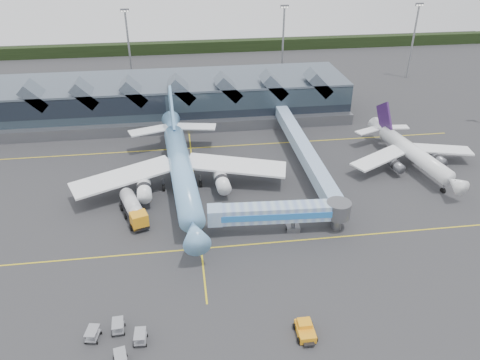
{
  "coord_description": "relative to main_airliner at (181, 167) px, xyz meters",
  "views": [
    {
      "loc": [
        -1.89,
        -65.93,
        45.27
      ],
      "look_at": [
        7.71,
        3.79,
        5.0
      ],
      "focal_mm": 35.0,
      "sensor_mm": 36.0,
      "label": 1
    }
  ],
  "objects": [
    {
      "name": "ground",
      "position": [
        2.36,
        -11.07,
        -4.41
      ],
      "size": [
        260.0,
        260.0,
        0.0
      ],
      "primitive_type": "plane",
      "color": "#2A2A2D",
      "rests_on": "ground"
    },
    {
      "name": "main_airliner",
      "position": [
        0.0,
        0.0,
        0.0
      ],
      "size": [
        40.52,
        46.71,
        15.0
      ],
      "rotation": [
        0.0,
        0.0,
        0.07
      ],
      "color": "#75B0ED",
      "rests_on": "ground"
    },
    {
      "name": "tree_line_far",
      "position": [
        2.36,
        98.93,
        -2.41
      ],
      "size": [
        260.0,
        4.0,
        4.0
      ],
      "primitive_type": "cube",
      "color": "black",
      "rests_on": "ground"
    },
    {
      "name": "jet_bridge",
      "position": [
        16.58,
        -16.2,
        -0.91
      ],
      "size": [
        23.18,
        4.61,
        5.11
      ],
      "rotation": [
        0.0,
        0.0,
        -0.06
      ],
      "color": "#7C99D0",
      "rests_on": "ground"
    },
    {
      "name": "regional_jet",
      "position": [
        46.45,
        2.65,
        -1.14
      ],
      "size": [
        27.25,
        30.0,
        10.3
      ],
      "rotation": [
        0.0,
        0.0,
        0.15
      ],
      "color": "white",
      "rests_on": "ground"
    },
    {
      "name": "pushback_tug",
      "position": [
        13.95,
        -37.83,
        -3.65
      ],
      "size": [
        2.44,
        3.83,
        1.68
      ],
      "rotation": [
        0.0,
        0.0,
        -0.0
      ],
      "color": "orange",
      "rests_on": "ground"
    },
    {
      "name": "fuel_truck",
      "position": [
        -8.46,
        -8.88,
        -2.43
      ],
      "size": [
        5.52,
        10.49,
        3.53
      ],
      "rotation": [
        0.0,
        0.0,
        0.32
      ],
      "color": "black",
      "rests_on": "ground"
    },
    {
      "name": "taxi_stripes",
      "position": [
        2.36,
        -1.07,
        -4.4
      ],
      "size": [
        120.0,
        60.0,
        0.01
      ],
      "color": "yellow",
      "rests_on": "ground"
    },
    {
      "name": "light_masts",
      "position": [
        23.36,
        51.73,
        8.08
      ],
      "size": [
        132.4,
        42.56,
        22.45
      ],
      "color": "gray",
      "rests_on": "ground"
    },
    {
      "name": "baggage_carts",
      "position": [
        -8.72,
        -36.08,
        -3.57
      ],
      "size": [
        7.48,
        7.18,
        1.49
      ],
      "rotation": [
        0.0,
        0.0,
        -0.05
      ],
      "color": "#9C9EA5",
      "rests_on": "ground"
    },
    {
      "name": "terminal",
      "position": [
        -2.71,
        36.28,
        0.47
      ],
      "size": [
        90.0,
        22.25,
        12.52
      ],
      "color": "black",
      "rests_on": "ground"
    }
  ]
}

